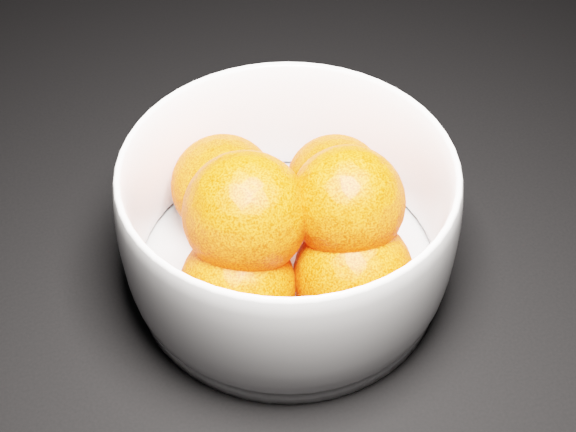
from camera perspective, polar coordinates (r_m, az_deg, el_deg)
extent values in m
cylinder|color=white|center=(0.55, 0.00, -3.78)|extent=(0.20, 0.20, 0.01)
sphere|color=#F03E07|center=(0.55, 3.36, 2.33)|extent=(0.07, 0.07, 0.07)
sphere|color=#F03E07|center=(0.55, -4.60, 2.13)|extent=(0.07, 0.07, 0.07)
sphere|color=#F03E07|center=(0.49, -3.59, -4.97)|extent=(0.07, 0.07, 0.07)
sphere|color=#F03E07|center=(0.49, 4.66, -4.15)|extent=(0.07, 0.07, 0.07)
sphere|color=#F03E07|center=(0.47, -3.02, 0.16)|extent=(0.08, 0.08, 0.08)
sphere|color=#F03E07|center=(0.48, 4.24, 0.95)|extent=(0.07, 0.07, 0.07)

